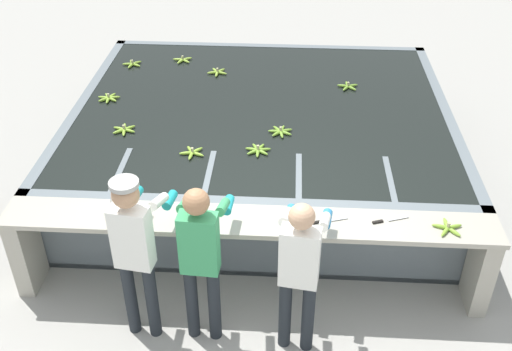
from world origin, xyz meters
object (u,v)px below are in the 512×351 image
object	(u,v)px
banana_bunch_floating_7	(132,64)
banana_bunch_floating_8	(217,72)
worker_0	(135,244)
banana_bunch_floating_0	(192,153)
knife_1	(385,221)
banana_bunch_floating_1	(124,130)
banana_bunch_floating_3	(281,131)
worker_1	(201,252)
banana_bunch_floating_2	(258,150)
banana_bunch_ledge_0	(448,228)
banana_bunch_floating_5	(183,60)
knife_0	(323,221)
worker_2	(300,265)
banana_bunch_floating_4	(109,98)
banana_bunch_ledge_1	(120,212)
banana_bunch_floating_6	(348,86)

from	to	relation	value
banana_bunch_floating_7	banana_bunch_floating_8	xyz separation A→B (m)	(1.20, -0.19, 0.00)
worker_0	banana_bunch_floating_0	xyz separation A→B (m)	(0.24, 1.59, -0.09)
banana_bunch_floating_0	banana_bunch_floating_8	size ratio (longest dim) A/B	1.00
banana_bunch_floating_0	banana_bunch_floating_8	xyz separation A→B (m)	(0.03, 2.03, 0.00)
banana_bunch_floating_7	knife_1	xyz separation A→B (m)	(3.06, -3.25, -0.01)
banana_bunch_floating_8	banana_bunch_floating_1	bearing A→B (deg)	-118.64
worker_0	banana_bunch_floating_7	world-z (taller)	worker_0
banana_bunch_floating_0	banana_bunch_floating_3	distance (m)	1.05
banana_bunch_floating_1	worker_0	bearing A→B (deg)	-73.50
worker_1	banana_bunch_floating_2	world-z (taller)	worker_1
worker_1	banana_bunch_floating_0	distance (m)	1.62
worker_1	banana_bunch_floating_0	world-z (taller)	worker_1
banana_bunch_floating_7	banana_bunch_ledge_0	bearing A→B (deg)	-42.82
banana_bunch_floating_5	knife_1	xyz separation A→B (m)	(2.39, -3.44, -0.01)
banana_bunch_floating_5	knife_0	size ratio (longest dim) A/B	0.81
worker_2	knife_1	bearing A→B (deg)	39.81
banana_bunch_floating_2	banana_bunch_floating_4	bearing A→B (deg)	149.97
banana_bunch_floating_0	banana_bunch_floating_7	distance (m)	2.51
worker_2	knife_1	world-z (taller)	worker_2
worker_2	banana_bunch_floating_1	bearing A→B (deg)	133.15
banana_bunch_floating_2	knife_0	size ratio (longest dim) A/B	0.82
worker_2	banana_bunch_floating_8	xyz separation A→B (m)	(-1.10, 3.70, -0.00)
worker_0	worker_2	distance (m)	1.37
worker_0	knife_0	size ratio (longest dim) A/B	4.88
worker_2	banana_bunch_floating_4	xyz separation A→B (m)	(-2.35, 2.86, -0.00)
banana_bunch_floating_1	knife_1	xyz separation A→B (m)	(2.74, -1.46, -0.01)
banana_bunch_floating_8	knife_0	world-z (taller)	banana_bunch_floating_8
banana_bunch_floating_0	banana_bunch_ledge_1	size ratio (longest dim) A/B	1.00
worker_0	worker_1	bearing A→B (deg)	-0.30
banana_bunch_floating_8	banana_bunch_ledge_0	bearing A→B (deg)	-52.57
worker_0	banana_bunch_floating_3	distance (m)	2.39
worker_0	banana_bunch_ledge_0	xyz separation A→B (m)	(2.67, 0.48, -0.08)
worker_0	banana_bunch_ledge_1	size ratio (longest dim) A/B	6.06
banana_bunch_floating_7	knife_0	xyz separation A→B (m)	(2.51, -3.30, -0.01)
banana_bunch_floating_5	knife_1	distance (m)	4.19
worker_0	worker_1	xyz separation A→B (m)	(0.55, -0.00, -0.05)
banana_bunch_floating_3	banana_bunch_floating_8	distance (m)	1.77
banana_bunch_floating_4	banana_bunch_ledge_0	distance (m)	4.32
banana_bunch_floating_7	banana_bunch_ledge_0	size ratio (longest dim) A/B	0.99
banana_bunch_floating_6	banana_bunch_ledge_0	distance (m)	2.90
worker_0	knife_0	distance (m)	1.67
banana_bunch_floating_5	banana_bunch_ledge_1	xyz separation A→B (m)	(-0.01, -3.47, 0.00)
worker_0	banana_bunch_ledge_1	distance (m)	0.61
banana_bunch_floating_2	banana_bunch_floating_6	bearing A→B (deg)	56.68
banana_bunch_ledge_0	knife_1	size ratio (longest dim) A/B	0.82
banana_bunch_floating_3	banana_bunch_floating_6	world-z (taller)	same
knife_1	banana_bunch_ledge_0	bearing A→B (deg)	-8.79
banana_bunch_floating_0	banana_bunch_ledge_0	bearing A→B (deg)	-24.50
banana_bunch_floating_8	banana_bunch_ledge_0	xyz separation A→B (m)	(2.40, -3.14, 0.00)
worker_1	knife_0	distance (m)	1.16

